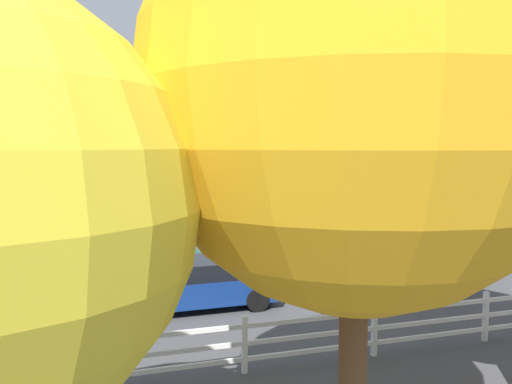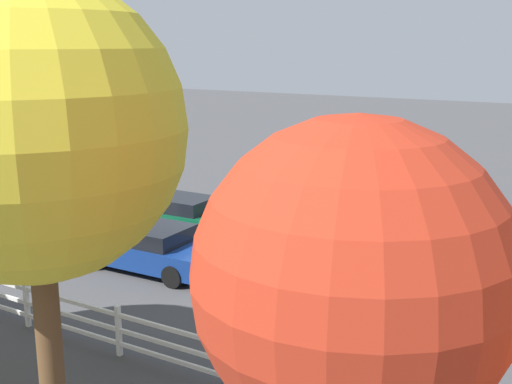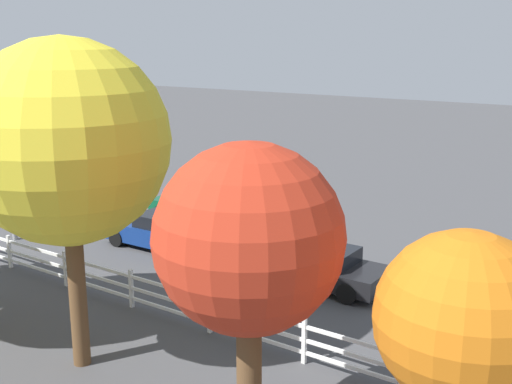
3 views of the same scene
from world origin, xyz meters
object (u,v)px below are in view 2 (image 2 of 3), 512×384
at_px(tree_4, 353,281).
at_px(car_0, 186,215).
at_px(car_2, 352,290).
at_px(tree_1, 32,130).
at_px(car_1, 150,248).

bearing_deg(tree_4, car_0, -46.95).
relative_size(car_0, car_2, 0.87).
height_order(car_0, tree_1, tree_1).
distance_m(car_1, tree_4, 13.16).
xyz_separation_m(car_2, tree_1, (2.12, 7.61, 4.74)).
xyz_separation_m(car_0, tree_4, (-10.92, 11.69, 3.59)).
height_order(car_0, tree_4, tree_4).
distance_m(car_2, tree_4, 9.53).
distance_m(car_0, car_1, 3.70).
relative_size(car_0, car_1, 0.92).
bearing_deg(tree_1, car_2, -105.57).
bearing_deg(car_2, tree_1, 74.32).
relative_size(car_1, car_2, 0.95).
xyz_separation_m(car_0, car_2, (-7.70, 3.48, -0.03)).
bearing_deg(tree_4, car_1, -40.46).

